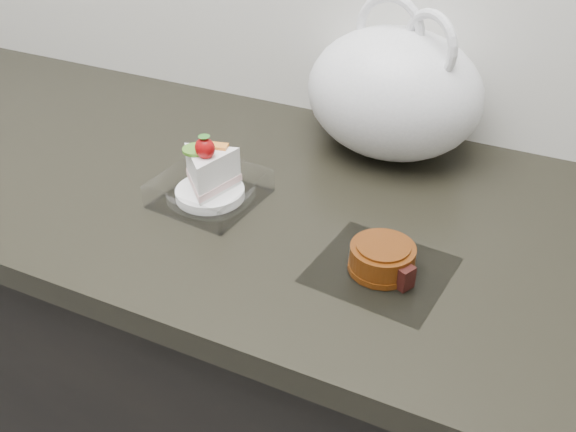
% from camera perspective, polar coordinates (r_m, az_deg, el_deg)
% --- Properties ---
extents(counter, '(2.04, 0.64, 0.90)m').
position_cam_1_polar(counter, '(1.35, -5.89, -13.09)').
color(counter, black).
rests_on(counter, ground).
extents(cake_tray, '(0.16, 0.16, 0.11)m').
position_cam_1_polar(cake_tray, '(0.98, -7.02, 2.99)').
color(cake_tray, white).
rests_on(cake_tray, counter).
extents(mooncake_wrap, '(0.19, 0.18, 0.04)m').
position_cam_1_polar(mooncake_wrap, '(0.85, 8.42, -3.96)').
color(mooncake_wrap, white).
rests_on(mooncake_wrap, counter).
extents(plastic_bag, '(0.37, 0.31, 0.27)m').
position_cam_1_polar(plastic_bag, '(1.10, 8.69, 10.87)').
color(plastic_bag, white).
rests_on(plastic_bag, counter).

